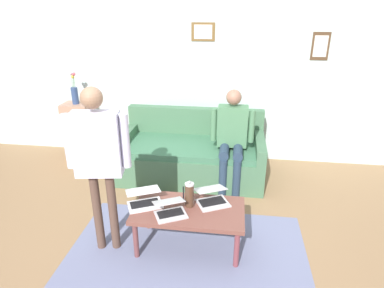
{
  "coord_description": "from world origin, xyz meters",
  "views": [
    {
      "loc": [
        -0.5,
        2.66,
        2.24
      ],
      "look_at": [
        -0.04,
        -0.71,
        0.8
      ],
      "focal_mm": 31.03,
      "sensor_mm": 36.0,
      "label": 1
    }
  ],
  "objects": [
    {
      "name": "ground_plane",
      "position": [
        0.0,
        0.0,
        0.0
      ],
      "size": [
        7.68,
        7.68,
        0.0
      ],
      "primitive_type": "plane",
      "color": "#916F4C"
    },
    {
      "name": "area_rug",
      "position": [
        -0.11,
        0.11,
        0.0
      ],
      "size": [
        2.31,
        1.42,
        0.01
      ],
      "primitive_type": "cube",
      "color": "slate",
      "rests_on": "ground_plane"
    },
    {
      "name": "back_wall",
      "position": [
        -0.0,
        -2.2,
        1.35
      ],
      "size": [
        7.04,
        0.11,
        2.7
      ],
      "color": "silver",
      "rests_on": "ground_plane"
    },
    {
      "name": "couch",
      "position": [
        0.06,
        -1.48,
        0.3
      ],
      "size": [
        1.94,
        0.93,
        0.88
      ],
      "color": "#456E4F",
      "rests_on": "ground_plane"
    },
    {
      "name": "coffee_table",
      "position": [
        -0.11,
        0.01,
        0.38
      ],
      "size": [
        1.06,
        0.57,
        0.43
      ],
      "color": "brown",
      "rests_on": "ground_plane"
    },
    {
      "name": "laptop_left",
      "position": [
        -0.32,
        -0.13,
        0.48
      ],
      "size": [
        0.4,
        0.41,
        0.15
      ],
      "color": "silver",
      "rests_on": "coffee_table"
    },
    {
      "name": "laptop_center",
      "position": [
        0.05,
        0.12,
        0.47
      ],
      "size": [
        0.37,
        0.37,
        0.14
      ],
      "color": "silver",
      "rests_on": "coffee_table"
    },
    {
      "name": "laptop_right",
      "position": [
        0.33,
        -0.02,
        0.48
      ],
      "size": [
        0.42,
        0.41,
        0.13
      ],
      "color": "silver",
      "rests_on": "coffee_table"
    },
    {
      "name": "french_press",
      "position": [
        -0.11,
        -0.04,
        0.56
      ],
      "size": [
        0.11,
        0.09,
        0.28
      ],
      "color": "#4C3323",
      "rests_on": "coffee_table"
    },
    {
      "name": "side_shelf",
      "position": [
        1.88,
        -1.88,
        0.43
      ],
      "size": [
        0.42,
        0.32,
        0.86
      ],
      "color": "tan",
      "rests_on": "ground_plane"
    },
    {
      "name": "flower_vase",
      "position": [
        1.88,
        -1.89,
        1.02
      ],
      "size": [
        0.1,
        0.1,
        0.47
      ],
      "color": "navy",
      "rests_on": "side_shelf"
    },
    {
      "name": "person_standing",
      "position": [
        0.68,
        0.14,
        1.04
      ],
      "size": [
        0.58,
        0.24,
        1.62
      ],
      "color": "brown",
      "rests_on": "ground_plane"
    },
    {
      "name": "person_seated",
      "position": [
        -0.48,
        -1.25,
        0.73
      ],
      "size": [
        0.55,
        0.51,
        1.28
      ],
      "color": "#273A4E",
      "rests_on": "ground_plane"
    }
  ]
}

